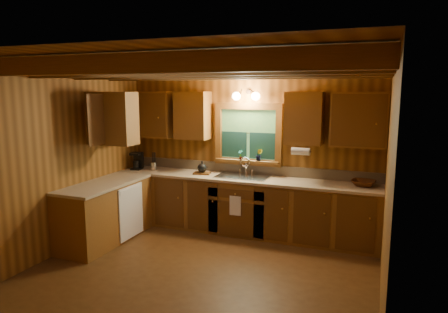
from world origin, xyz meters
The scene contains 20 objects.
room centered at (0.00, 0.00, 1.30)m, with size 4.20×4.20×4.20m.
ceiling_beams centered at (0.00, 0.00, 2.49)m, with size 4.20×2.54×0.18m.
base_cabinets centered at (-0.49, 1.28, 0.43)m, with size 4.20×2.22×0.86m.
countertop centered at (-0.48, 1.29, 0.88)m, with size 4.20×2.24×0.04m.
backsplash centered at (0.00, 1.89, 0.98)m, with size 4.20×0.02×0.16m, color tan.
dishwasher_panel centered at (-1.47, 0.68, 0.43)m, with size 0.02×0.60×0.80m, color white.
upper_cabinets centered at (-0.56, 1.42, 1.84)m, with size 4.19×1.77×0.78m.
window centered at (0.00, 1.87, 1.53)m, with size 1.12×0.08×1.00m.
window_sill centered at (0.00, 1.82, 1.12)m, with size 1.06×0.14×0.04m, color brown.
wall_sconce centered at (0.00, 1.75, 2.16)m, with size 0.45×0.21×0.17m.
paper_towel_roll centered at (0.92, 1.53, 1.37)m, with size 0.11×0.11×0.27m, color white.
dish_towel centered at (0.00, 1.26, 0.52)m, with size 0.18×0.01×0.30m, color white.
sink centered at (0.00, 1.60, 0.86)m, with size 0.82×0.48×0.43m.
coffee_maker centered at (-1.91, 1.55, 1.04)m, with size 0.17×0.21×0.29m.
utensil_crock centered at (-1.61, 1.59, 0.98)m, with size 0.11×0.11×0.31m.
cutting_board centered at (-0.69, 1.59, 0.91)m, with size 0.27×0.19×0.02m, color #512F11.
teakettle centered at (-0.69, 1.59, 1.00)m, with size 0.15×0.15×0.19m.
wicker_basket centered at (1.81, 1.65, 0.94)m, with size 0.34×0.34×0.08m, color #48230C.
potted_plant_left centered at (-0.10, 1.80, 1.22)m, with size 0.08×0.06×0.16m, color #512F11.
potted_plant_right centered at (0.21, 1.81, 1.24)m, with size 0.11×0.09×0.19m, color #512F11.
Camera 1 is at (2.02, -4.36, 2.26)m, focal length 32.66 mm.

